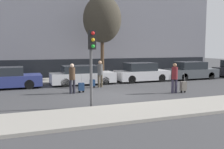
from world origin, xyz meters
TOP-DOWN VIEW (x-y plane):
  - ground_plane at (0.00, 0.00)m, footprint 80.00×80.00m
  - sidewalk_near at (0.00, -3.75)m, footprint 28.00×2.50m
  - sidewalk_far at (0.00, 7.00)m, footprint 28.00×3.00m
  - building_facade at (0.00, 10.21)m, footprint 28.00×2.07m
  - parked_car_0 at (-5.61, 4.65)m, footprint 4.25×1.82m
  - parked_car_1 at (-0.65, 4.63)m, footprint 4.50×1.73m
  - parked_car_2 at (4.04, 4.64)m, footprint 4.05×1.82m
  - parked_car_3 at (8.59, 4.52)m, footprint 4.20×1.83m
  - pedestrian_left at (-2.02, 1.38)m, footprint 0.35×0.34m
  - trolley_left at (-1.48, 1.48)m, footprint 0.34×0.29m
  - pedestrian_center at (0.15, 2.97)m, footprint 0.35×0.34m
  - trolley_center at (-0.40, 2.91)m, footprint 0.34×0.29m
  - pedestrian_right at (3.50, -0.51)m, footprint 0.35×0.34m
  - trolley_right at (4.04, -0.62)m, footprint 0.34×0.29m
  - traffic_light at (-1.93, -2.37)m, footprint 0.28×0.47m
  - parked_bicycle at (-0.27, 6.66)m, footprint 1.77×0.06m
  - bare_tree_near_crossing at (1.41, 6.31)m, footprint 2.99×2.99m

SIDE VIEW (x-z plane):
  - ground_plane at x=0.00m, z-range 0.00..0.00m
  - sidewalk_near at x=0.00m, z-range 0.00..0.12m
  - sidewalk_far at x=0.00m, z-range 0.00..0.12m
  - trolley_center at x=-0.40m, z-range -0.21..0.86m
  - trolley_left at x=-1.48m, z-range -0.21..0.90m
  - trolley_right at x=4.04m, z-range -0.21..0.97m
  - parked_bicycle at x=-0.27m, z-range 0.01..0.97m
  - parked_car_1 at x=-0.65m, z-range -0.04..1.32m
  - parked_car_0 at x=-5.61m, z-range -0.04..1.33m
  - parked_car_2 at x=4.04m, z-range -0.05..1.39m
  - parked_car_3 at x=8.59m, z-range -0.05..1.40m
  - pedestrian_left at x=-2.02m, z-range 0.12..1.82m
  - pedestrian_right at x=3.50m, z-range 0.12..1.84m
  - pedestrian_center at x=0.15m, z-range 0.12..1.87m
  - traffic_light at x=-1.93m, z-range 0.72..4.04m
  - building_facade at x=0.00m, z-range -0.02..9.59m
  - bare_tree_near_crossing at x=1.41m, z-range 1.53..8.06m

